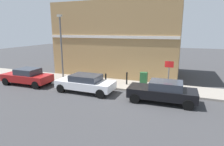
# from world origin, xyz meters

# --- Properties ---
(ground) EXTENTS (80.00, 80.00, 0.00)m
(ground) POSITION_xyz_m (0.00, 0.00, 0.00)
(ground) COLOR #38383A
(sidewalk) EXTENTS (2.65, 30.00, 0.15)m
(sidewalk) POSITION_xyz_m (1.88, 6.00, 0.07)
(sidewalk) COLOR gray
(sidewalk) RESTS_ON ground
(corner_building) EXTENTS (6.60, 12.09, 7.13)m
(corner_building) POSITION_xyz_m (6.45, 4.05, 3.56)
(corner_building) COLOR #9E7A4C
(corner_building) RESTS_ON ground
(car_black) EXTENTS (1.84, 4.27, 1.40)m
(car_black) POSITION_xyz_m (-0.79, -1.23, 0.73)
(car_black) COLOR black
(car_black) RESTS_ON ground
(car_white) EXTENTS (1.97, 4.38, 1.33)m
(car_white) POSITION_xyz_m (-0.70, 4.37, 0.71)
(car_white) COLOR silver
(car_white) RESTS_ON ground
(car_red) EXTENTS (1.84, 4.23, 1.40)m
(car_red) POSITION_xyz_m (-0.68, 9.92, 0.72)
(car_red) COLOR maroon
(car_red) RESTS_ON ground
(utility_cabinet) EXTENTS (0.46, 0.61, 1.15)m
(utility_cabinet) POSITION_xyz_m (1.74, 0.49, 0.68)
(utility_cabinet) COLOR #1E4C28
(utility_cabinet) RESTS_ON sidewalk
(bollard_near_cabinet) EXTENTS (0.14, 0.14, 1.04)m
(bollard_near_cabinet) POSITION_xyz_m (1.84, 1.91, 0.70)
(bollard_near_cabinet) COLOR black
(bollard_near_cabinet) RESTS_ON sidewalk
(bollard_far_kerb) EXTENTS (0.14, 0.14, 1.04)m
(bollard_far_kerb) POSITION_xyz_m (0.80, 3.35, 0.70)
(bollard_far_kerb) COLOR black
(bollard_far_kerb) RESTS_ON sidewalk
(street_sign) EXTENTS (0.08, 0.60, 2.30)m
(street_sign) POSITION_xyz_m (0.94, -1.42, 1.66)
(street_sign) COLOR #59595B
(street_sign) RESTS_ON sidewalk
(lamppost) EXTENTS (0.20, 0.44, 5.72)m
(lamppost) POSITION_xyz_m (1.76, 8.06, 3.30)
(lamppost) COLOR #59595B
(lamppost) RESTS_ON sidewalk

